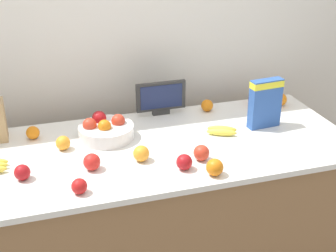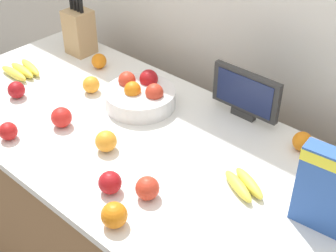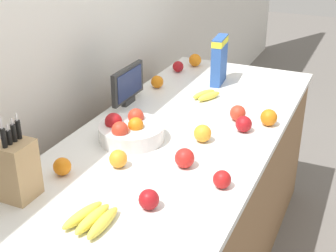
# 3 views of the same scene
# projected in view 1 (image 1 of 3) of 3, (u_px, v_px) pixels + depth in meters

# --- Properties ---
(wall_back) EXTENTS (9.00, 0.06, 2.60)m
(wall_back) POSITION_uv_depth(u_px,v_px,m) (123.00, 32.00, 2.80)
(wall_back) COLOR silver
(wall_back) RESTS_ON ground_plane
(counter) EXTENTS (2.11, 0.88, 0.86)m
(counter) POSITION_uv_depth(u_px,v_px,m) (154.00, 214.00, 2.61)
(counter) COLOR olive
(counter) RESTS_ON ground_plane
(small_monitor) EXTENTS (0.30, 0.03, 0.20)m
(small_monitor) POSITION_uv_depth(u_px,v_px,m) (161.00, 97.00, 2.74)
(small_monitor) COLOR #2D2D2D
(small_monitor) RESTS_ON counter
(cereal_box) EXTENTS (0.19, 0.08, 0.28)m
(cereal_box) POSITION_uv_depth(u_px,v_px,m) (265.00, 101.00, 2.57)
(cereal_box) COLOR #2D56A8
(cereal_box) RESTS_ON counter
(fruit_bowl) EXTENTS (0.29, 0.29, 0.13)m
(fruit_bowl) POSITION_uv_depth(u_px,v_px,m) (106.00, 130.00, 2.49)
(fruit_bowl) COLOR silver
(fruit_bowl) RESTS_ON counter
(banana_bunch_left) EXTENTS (0.18, 0.14, 0.04)m
(banana_bunch_left) POSITION_uv_depth(u_px,v_px,m) (222.00, 131.00, 2.54)
(banana_bunch_left) COLOR yellow
(banana_bunch_left) RESTS_ON counter
(apple_rear) EXTENTS (0.07, 0.07, 0.07)m
(apple_rear) POSITION_uv_depth(u_px,v_px,m) (254.00, 100.00, 2.90)
(apple_rear) COLOR #A31419
(apple_rear) RESTS_ON counter
(apple_by_knife_block) EXTENTS (0.08, 0.08, 0.08)m
(apple_by_knife_block) POSITION_uv_depth(u_px,v_px,m) (201.00, 153.00, 2.27)
(apple_by_knife_block) COLOR red
(apple_by_knife_block) RESTS_ON counter
(apple_middle) EXTENTS (0.08, 0.08, 0.08)m
(apple_middle) POSITION_uv_depth(u_px,v_px,m) (92.00, 162.00, 2.19)
(apple_middle) COLOR red
(apple_middle) RESTS_ON counter
(apple_leftmost) EXTENTS (0.07, 0.07, 0.07)m
(apple_leftmost) POSITION_uv_depth(u_px,v_px,m) (79.00, 186.00, 2.01)
(apple_leftmost) COLOR red
(apple_leftmost) RESTS_ON counter
(apple_rightmost) EXTENTS (0.07, 0.07, 0.07)m
(apple_rightmost) POSITION_uv_depth(u_px,v_px,m) (22.00, 172.00, 2.11)
(apple_rightmost) COLOR #A31419
(apple_rightmost) RESTS_ON counter
(apple_near_bananas) EXTENTS (0.08, 0.08, 0.08)m
(apple_near_bananas) POSITION_uv_depth(u_px,v_px,m) (184.00, 162.00, 2.19)
(apple_near_bananas) COLOR #A31419
(apple_near_bananas) RESTS_ON counter
(orange_front_center) EXTENTS (0.08, 0.08, 0.08)m
(orange_front_center) POSITION_uv_depth(u_px,v_px,m) (141.00, 153.00, 2.26)
(orange_front_center) COLOR orange
(orange_front_center) RESTS_ON counter
(orange_mid_right) EXTENTS (0.08, 0.08, 0.08)m
(orange_mid_right) POSITION_uv_depth(u_px,v_px,m) (280.00, 99.00, 2.89)
(orange_mid_right) COLOR orange
(orange_mid_right) RESTS_ON counter
(orange_mid_left) EXTENTS (0.08, 0.08, 0.08)m
(orange_mid_left) POSITION_uv_depth(u_px,v_px,m) (215.00, 167.00, 2.14)
(orange_mid_left) COLOR orange
(orange_mid_left) RESTS_ON counter
(orange_front_left) EXTENTS (0.07, 0.07, 0.07)m
(orange_front_left) POSITION_uv_depth(u_px,v_px,m) (207.00, 105.00, 2.82)
(orange_front_left) COLOR orange
(orange_front_left) RESTS_ON counter
(orange_near_bowl) EXTENTS (0.07, 0.07, 0.07)m
(orange_near_bowl) POSITION_uv_depth(u_px,v_px,m) (33.00, 133.00, 2.48)
(orange_near_bowl) COLOR orange
(orange_near_bowl) RESTS_ON counter
(orange_by_cereal) EXTENTS (0.07, 0.07, 0.07)m
(orange_by_cereal) POSITION_uv_depth(u_px,v_px,m) (63.00, 143.00, 2.37)
(orange_by_cereal) COLOR orange
(orange_by_cereal) RESTS_ON counter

